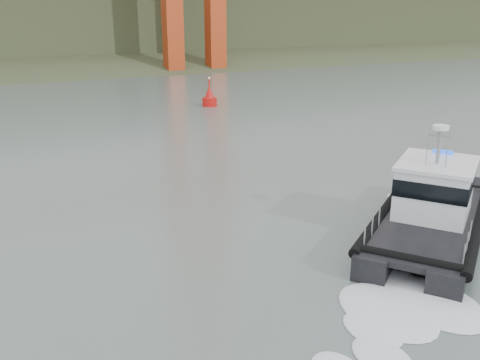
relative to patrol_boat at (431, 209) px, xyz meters
name	(u,v)px	position (x,y,z in m)	size (l,w,h in m)	color
ground	(345,285)	(-6.88, -2.26, -1.52)	(400.00, 400.00, 0.00)	#495650
headlands	(34,24)	(-6.88, 123.24, 5.53)	(500.00, 105.36, 27.12)	#394628
patrol_boat	(431,209)	(0.00, 0.00, 0.00)	(12.68, 11.15, 6.05)	black
nav_buoy	(209,98)	(4.17, 39.62, -0.57)	(1.73, 1.73, 3.61)	red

